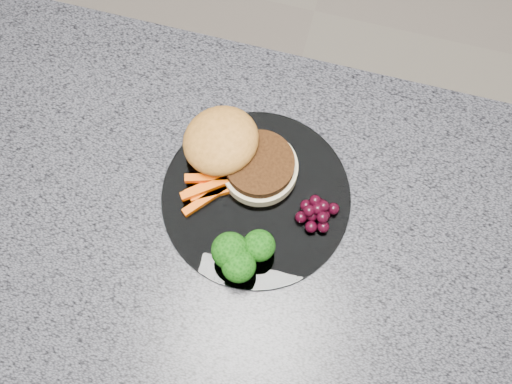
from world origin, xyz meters
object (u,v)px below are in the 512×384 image
at_px(island_cabinet, 218,301).
at_px(plate, 256,198).
at_px(grape_bunch, 317,213).
at_px(burger, 235,151).

distance_m(island_cabinet, plate, 0.48).
xyz_separation_m(island_cabinet, grape_bunch, (0.15, 0.06, 0.49)).
xyz_separation_m(burger, grape_bunch, (0.13, -0.05, -0.01)).
xyz_separation_m(island_cabinet, burger, (0.02, 0.11, 0.50)).
distance_m(plate, burger, 0.07).
bearing_deg(plate, grape_bunch, -3.64).
relative_size(plate, burger, 1.42).
distance_m(burger, grape_bunch, 0.14).
relative_size(island_cabinet, burger, 6.56).
bearing_deg(burger, plate, -37.34).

